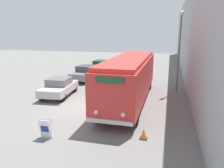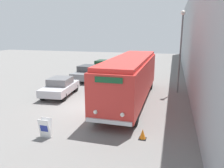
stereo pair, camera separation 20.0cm
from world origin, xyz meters
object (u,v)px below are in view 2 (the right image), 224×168
streetlamp (181,41)px  parked_car_far (102,66)px  parked_car_near (60,87)px  traffic_cone (143,134)px  sign_board (45,128)px  parked_car_mid (87,73)px  vintage_bus (130,77)px

streetlamp → parked_car_far: streetlamp is taller
parked_car_near → traffic_cone: parked_car_near is taller
sign_board → streetlamp: streetlamp is taller
parked_car_near → parked_car_mid: parked_car_mid is taller
sign_board → parked_car_far: 18.30m
sign_board → parked_car_far: size_ratio=0.22×
vintage_bus → traffic_cone: bearing=-72.9°
vintage_bus → parked_car_mid: (-5.71, 5.89, -1.07)m
traffic_cone → parked_car_far: bearing=114.0°
sign_board → parked_car_mid: bearing=103.0°
streetlamp → parked_car_far: 12.71m
parked_car_far → traffic_cone: (7.56, -16.95, -0.48)m
parked_car_near → parked_car_far: size_ratio=0.94×
parked_car_mid → parked_car_far: parked_car_mid is taller
sign_board → streetlamp: bearing=58.3°
parked_car_near → streetlamp: bearing=15.6°
streetlamp → parked_car_far: bearing=139.3°
streetlamp → vintage_bus: bearing=-134.4°
vintage_bus → streetlamp: bearing=45.6°
parked_car_near → vintage_bus: bearing=-5.2°
parked_car_far → streetlamp: bearing=-37.5°
streetlamp → parked_car_far: (-9.26, 7.95, -3.53)m
sign_board → parked_car_near: size_ratio=0.23×
traffic_cone → parked_car_near: bearing=143.1°
vintage_bus → sign_board: size_ratio=11.49×
vintage_bus → traffic_cone: 6.00m
streetlamp → parked_car_mid: 10.04m
parked_car_near → parked_car_far: 11.45m
vintage_bus → streetlamp: size_ratio=1.67×
vintage_bus → parked_car_mid: size_ratio=2.58×
streetlamp → parked_car_near: size_ratio=1.57×
traffic_cone → sign_board: bearing=-166.4°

